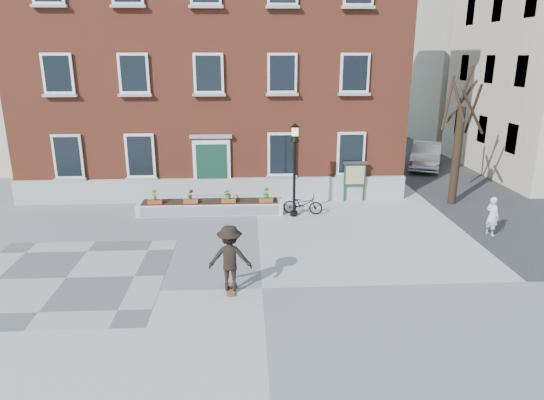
{
  "coord_description": "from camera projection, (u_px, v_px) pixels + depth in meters",
  "views": [
    {
      "loc": [
        -0.38,
        -12.87,
        6.6
      ],
      "look_at": [
        0.5,
        4.0,
        1.5
      ],
      "focal_mm": 32.0,
      "sensor_mm": 36.0,
      "label": 1
    }
  ],
  "objects": [
    {
      "name": "notice_board",
      "position": [
        355.0,
        175.0,
        22.35
      ],
      "size": [
        1.1,
        0.16,
        1.87
      ],
      "color": "#193220",
      "rests_on": "ground"
    },
    {
      "name": "ground",
      "position": [
        262.0,
        288.0,
        14.23
      ],
      "size": [
        100.0,
        100.0,
        0.0
      ],
      "primitive_type": "plane",
      "color": "#A2A2A5",
      "rests_on": "ground"
    },
    {
      "name": "lamp_post",
      "position": [
        295.0,
        157.0,
        19.89
      ],
      "size": [
        0.4,
        0.4,
        3.93
      ],
      "color": "black",
      "rests_on": "ground"
    },
    {
      "name": "side_street",
      "position": [
        523.0,
        47.0,
        32.01
      ],
      "size": [
        15.2,
        36.0,
        14.5
      ],
      "color": "#363639",
      "rests_on": "ground"
    },
    {
      "name": "bystander",
      "position": [
        492.0,
        216.0,
        18.22
      ],
      "size": [
        0.53,
        0.64,
        1.5
      ],
      "primitive_type": "imported",
      "rotation": [
        0.0,
        0.0,
        1.94
      ],
      "color": "silver",
      "rests_on": "ground"
    },
    {
      "name": "planter_assembly",
      "position": [
        211.0,
        206.0,
        20.9
      ],
      "size": [
        6.2,
        1.12,
        1.15
      ],
      "color": "silver",
      "rests_on": "ground"
    },
    {
      "name": "skateboarder",
      "position": [
        230.0,
        258.0,
        13.77
      ],
      "size": [
        1.28,
        0.78,
        2.01
      ],
      "color": "brown",
      "rests_on": "ground"
    },
    {
      "name": "bare_tree",
      "position": [
        458.0,
        143.0,
        21.53
      ],
      "size": [
        1.83,
        1.83,
        6.16
      ],
      "color": "black",
      "rests_on": "ground"
    },
    {
      "name": "parked_car",
      "position": [
        426.0,
        155.0,
        29.07
      ],
      "size": [
        3.31,
        4.97,
        1.55
      ],
      "primitive_type": "imported",
      "rotation": [
        0.0,
        0.0,
        -0.39
      ],
      "color": "silver",
      "rests_on": "ground"
    },
    {
      "name": "brick_building",
      "position": [
        215.0,
        60.0,
        25.67
      ],
      "size": [
        18.4,
        10.85,
        12.6
      ],
      "color": "brown",
      "rests_on": "ground"
    },
    {
      "name": "checker_patch",
      "position": [
        66.0,
        278.0,
        14.88
      ],
      "size": [
        6.0,
        6.0,
        0.01
      ],
      "primitive_type": "cube",
      "color": "#545457",
      "rests_on": "ground"
    },
    {
      "name": "bicycle",
      "position": [
        303.0,
        204.0,
        20.74
      ],
      "size": [
        1.76,
        0.89,
        0.88
      ],
      "primitive_type": "imported",
      "rotation": [
        0.0,
        0.0,
        1.38
      ],
      "color": "black",
      "rests_on": "ground"
    }
  ]
}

